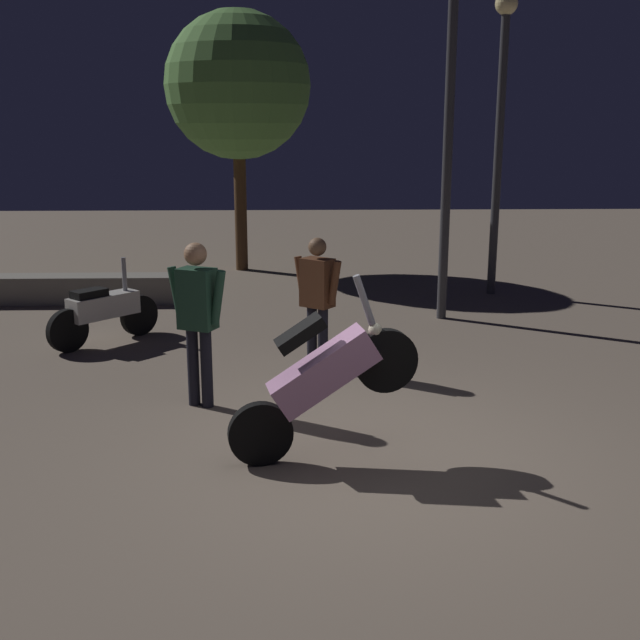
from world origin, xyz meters
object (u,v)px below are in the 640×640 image
Objects in this scene: person_rider_beside at (198,310)px; person_bystander_far at (317,293)px; streetlamp_far at (501,107)px; streetlamp_near at (450,82)px; motorcycle_white_parked_left at (104,311)px; motorcycle_pink_foreground at (323,378)px.

person_rider_beside reaches higher than person_bystander_far.
person_rider_beside is 1.74m from person_bystander_far.
streetlamp_far reaches higher than person_bystander_far.
streetlamp_far is (4.34, 5.35, 2.07)m from person_rider_beside.
person_rider_beside is at bearing -129.03° from streetlamp_far.
person_rider_beside is 0.32× the size of streetlamp_near.
streetlamp_near reaches higher than motorcycle_white_parked_left.
motorcycle_pink_foreground is at bearing -100.55° from motorcycle_white_parked_left.
streetlamp_near is (4.72, 1.24, 2.96)m from motorcycle_white_parked_left.
person_bystander_far is at bearing -126.80° from streetlamp_far.
streetlamp_near is (1.95, 5.01, 2.66)m from motorcycle_pink_foreground.
person_bystander_far is at bearing -128.38° from streetlamp_near.
motorcycle_white_parked_left is at bearing -122.79° from person_rider_beside.
person_rider_beside is 1.08× the size of person_bystander_far.
motorcycle_pink_foreground is 7.77m from streetlamp_far.
motorcycle_white_parked_left is at bearing -165.31° from streetlamp_near.
streetlamp_far is at bearing 55.59° from streetlamp_near.
streetlamp_far is at bearing 54.73° from motorcycle_pink_foreground.
motorcycle_pink_foreground is 1.05× the size of person_bystander_far.
motorcycle_white_parked_left is at bearing -153.47° from streetlamp_far.
person_bystander_far is at bearing 79.15° from motorcycle_pink_foreground.
streetlamp_near reaches higher than motorcycle_pink_foreground.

